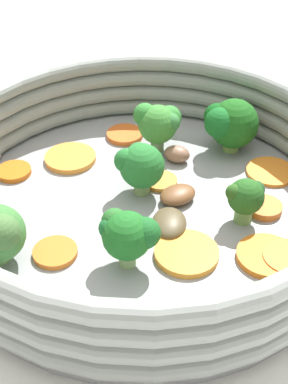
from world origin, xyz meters
name	(u,v)px	position (x,y,z in m)	size (l,w,h in m)	color
ground_plane	(144,218)	(0.00, 0.00, 0.00)	(4.00, 4.00, 0.00)	white
skillet	(144,213)	(0.00, 0.00, 0.01)	(0.31, 0.31, 0.01)	#939699
skillet_rim_wall	(144,175)	(0.00, 0.00, 0.04)	(0.33, 0.33, 0.06)	#929993
carrot_slice_0	(264,208)	(0.06, 0.08, 0.02)	(0.03, 0.03, 0.01)	orange
carrot_slice_1	(287,258)	(0.11, 0.05, 0.02)	(0.04, 0.04, 0.01)	orange
carrot_slice_2	(14,171)	(-0.10, -0.07, 0.01)	(0.03, 0.03, 0.00)	orange
carrot_slice_3	(271,172)	(0.03, 0.12, 0.01)	(0.04, 0.04, 0.00)	orange
carrot_slice_4	(55,252)	(0.01, -0.08, 0.01)	(0.03, 0.03, 0.00)	orange
carrot_slice_5	(70,158)	(-0.09, -0.02, 0.01)	(0.05, 0.05, 0.00)	orange
carrot_slice_6	(187,253)	(0.06, -0.01, 0.01)	(0.05, 0.05, 0.00)	orange
carrot_slice_7	(267,256)	(0.10, 0.04, 0.01)	(0.04, 0.04, 0.00)	orange
carrot_slice_8	(125,135)	(-0.10, 0.05, 0.01)	(0.03, 0.03, 0.00)	orange
carrot_slice_9	(161,181)	(-0.02, 0.03, 0.01)	(0.03, 0.03, 0.00)	orange
broccoli_floret_0	(159,123)	(-0.06, 0.06, 0.04)	(0.04, 0.04, 0.05)	#80A66C
broccoli_floret_1	(140,165)	(-0.02, 0.01, 0.04)	(0.04, 0.04, 0.04)	#7E9D5B
broccoli_floret_2	(246,197)	(0.06, 0.05, 0.03)	(0.03, 0.03, 0.04)	#67954C
broccoli_floret_3	(230,123)	(-0.02, 0.11, 0.04)	(0.05, 0.05, 0.05)	#7FA84E
broccoli_floret_4	(128,234)	(0.04, -0.05, 0.04)	(0.04, 0.04, 0.04)	#7B9C5D
mushroom_piece_0	(169,223)	(0.03, 0.00, 0.02)	(0.04, 0.03, 0.01)	brown
mushroom_piece_1	(177,154)	(-0.04, 0.06, 0.02)	(0.02, 0.02, 0.01)	#8A614B
mushroom_piece_2	(178,195)	(0.01, 0.03, 0.02)	(0.03, 0.02, 0.01)	brown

